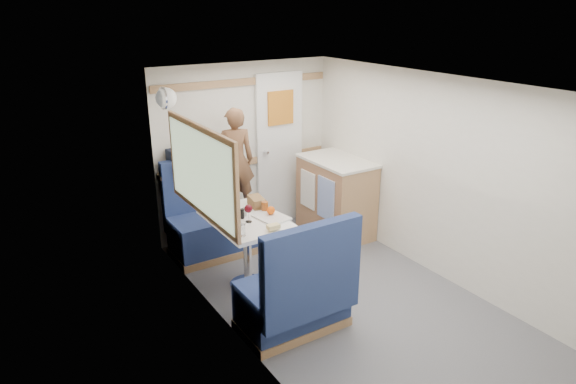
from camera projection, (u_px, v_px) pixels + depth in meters
floor at (366, 315)px, 4.56m from camera, size 4.50×4.50×0.00m
ceiling at (380, 88)px, 3.87m from camera, size 4.50×4.50×0.00m
wall_back at (245, 149)px, 6.01m from camera, size 2.20×0.02×2.00m
wall_left at (254, 242)px, 3.67m from camera, size 0.02×4.50×2.00m
wall_right at (463, 187)px, 4.76m from camera, size 0.02×4.50×2.00m
oak_trim_low at (246, 162)px, 6.04m from camera, size 2.15×0.02×0.08m
oak_trim_high at (244, 82)px, 5.72m from camera, size 2.15×0.02×0.08m
side_window at (200, 172)px, 4.39m from camera, size 0.04×1.30×0.72m
rear_door at (280, 147)px, 6.22m from camera, size 0.62×0.12×1.86m
dinette_table at (247, 233)px, 4.84m from camera, size 0.62×0.92×0.72m
bench_far at (211, 227)px, 5.62m from camera, size 0.90×0.59×1.05m
bench_near at (296, 299)px, 4.24m from camera, size 0.90×0.59×1.05m
ledge at (198, 171)px, 5.62m from camera, size 0.90×0.14×0.04m
dome_light at (166, 98)px, 4.91m from camera, size 0.20×0.20×0.20m
galley_counter at (336, 196)px, 6.04m from camera, size 0.57×0.92×0.92m
person at (235, 160)px, 5.50m from camera, size 0.48×0.38×1.14m
duffel_bag at (193, 159)px, 5.55m from camera, size 0.54×0.30×0.25m
tray at (271, 217)px, 4.78m from camera, size 0.29×0.35×0.02m
orange_fruit at (271, 210)px, 4.81m from camera, size 0.08×0.08×0.08m
cheese_block at (273, 227)px, 4.51m from camera, size 0.11×0.07×0.04m
wine_glass at (248, 209)px, 4.66m from camera, size 0.08×0.08×0.17m
tumbler_left at (242, 230)px, 4.40m from camera, size 0.06×0.06×0.10m
tumbler_mid at (227, 205)px, 4.93m from camera, size 0.07×0.07×0.12m
tumbler_right at (236, 206)px, 4.90m from camera, size 0.07×0.07×0.12m
beer_glass at (265, 207)px, 4.92m from camera, size 0.06×0.06×0.10m
pepper_grinder at (242, 214)px, 4.76m from camera, size 0.04×0.04×0.10m
salt_grinder at (245, 211)px, 4.82m from camera, size 0.04×0.04×0.10m
bread_loaf at (256, 202)px, 5.05m from camera, size 0.16×0.24×0.09m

